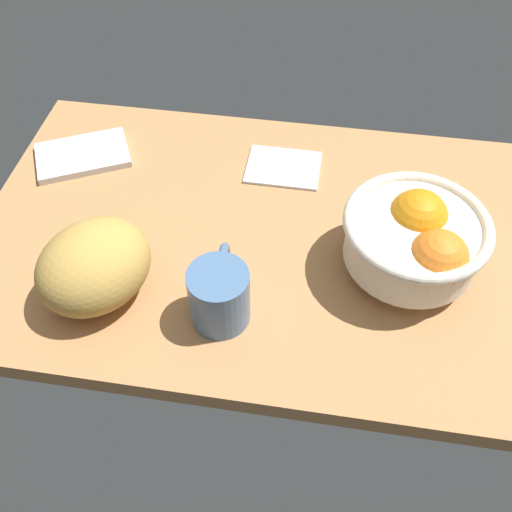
# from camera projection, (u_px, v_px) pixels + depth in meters

# --- Properties ---
(ground_plane) EXTENTS (0.82, 0.54, 0.03)m
(ground_plane) POSITION_uv_depth(u_px,v_px,m) (253.00, 238.00, 0.86)
(ground_plane) COLOR #B17B4A
(fruit_bowl) EXTENTS (0.20, 0.20, 0.12)m
(fruit_bowl) POSITION_uv_depth(u_px,v_px,m) (416.00, 239.00, 0.75)
(fruit_bowl) COLOR silver
(fruit_bowl) RESTS_ON ground
(bread_loaf) EXTENTS (0.20, 0.20, 0.11)m
(bread_loaf) POSITION_uv_depth(u_px,v_px,m) (94.00, 266.00, 0.74)
(bread_loaf) COLOR #C19545
(bread_loaf) RESTS_ON ground
(napkin_folded) EXTENTS (0.18, 0.15, 0.01)m
(napkin_folded) POSITION_uv_depth(u_px,v_px,m) (83.00, 155.00, 0.95)
(napkin_folded) COLOR silver
(napkin_folded) RESTS_ON ground
(napkin_spare) EXTENTS (0.12, 0.09, 0.01)m
(napkin_spare) POSITION_uv_depth(u_px,v_px,m) (283.00, 166.00, 0.93)
(napkin_spare) COLOR silver
(napkin_spare) RESTS_ON ground
(mug) EXTENTS (0.08, 0.12, 0.09)m
(mug) POSITION_uv_depth(u_px,v_px,m) (220.00, 294.00, 0.72)
(mug) COLOR #4A6D97
(mug) RESTS_ON ground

